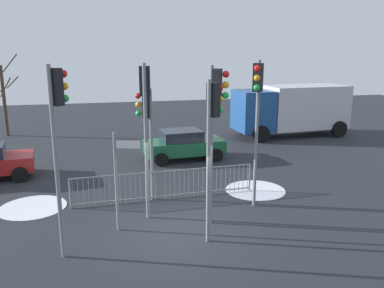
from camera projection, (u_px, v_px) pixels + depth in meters
The scene contains 14 objects.
ground_plane at pixel (179, 229), 12.03m from camera, with size 60.00×60.00×0.00m, color #26282D.
traffic_light_rear_left at pixel (146, 119), 13.74m from camera, with size 0.57×0.34×4.01m.
traffic_light_foreground_right at pixel (212, 125), 10.63m from camera, with size 0.51×0.43×4.56m.
traffic_light_rear_right at pixel (57, 120), 9.72m from camera, with size 0.47×0.46×4.98m.
traffic_light_mid_right at pixel (257, 102), 12.88m from camera, with size 0.42×0.52×4.98m.
traffic_light_foreground_left at pixel (216, 111), 11.61m from camera, with size 0.51×0.42×4.86m.
traffic_light_mid_left at pixel (145, 107), 12.18m from camera, with size 0.35×0.56×4.91m.
direction_sign_post at pixel (118, 177), 11.61m from camera, with size 0.77×0.26×3.00m.
pedestrian_guard_railing at pixel (165, 185), 14.34m from camera, with size 6.64×0.36×1.07m.
car_green_mid at pixel (183, 144), 19.45m from camera, with size 3.93×2.20×1.47m.
delivery_truck at pixel (292, 108), 24.53m from camera, with size 7.19×3.10×3.10m.
bare_tree_left at pixel (4, 97), 24.44m from camera, with size 2.02×2.03×5.01m.
snow_patch_kerb at pixel (33, 207), 13.69m from camera, with size 2.26×2.26×0.01m, color white.
snow_patch_island at pixel (255, 190), 15.36m from camera, with size 2.29×2.29×0.01m, color white.
Camera 1 is at (-2.10, -10.90, 5.33)m, focal length 37.27 mm.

